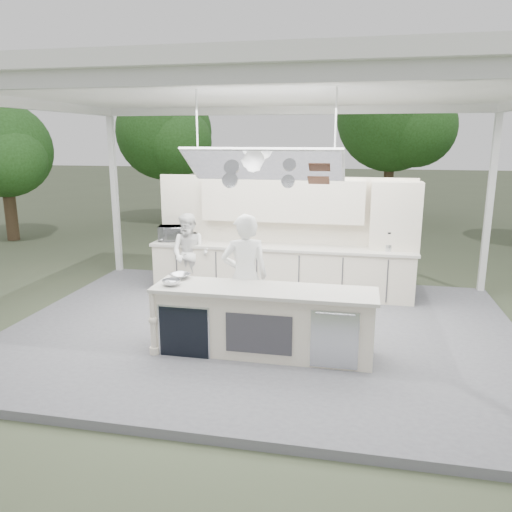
% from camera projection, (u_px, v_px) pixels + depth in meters
% --- Properties ---
extents(ground, '(90.00, 90.00, 0.00)m').
position_uv_depth(ground, '(262.00, 335.00, 8.00)').
color(ground, '#3F4831').
rests_on(ground, ground).
extents(stage_deck, '(8.00, 6.00, 0.12)m').
position_uv_depth(stage_deck, '(262.00, 332.00, 7.99)').
color(stage_deck, slate).
rests_on(stage_deck, ground).
extents(tent, '(8.20, 6.20, 3.86)m').
position_uv_depth(tent, '(262.00, 93.00, 7.13)').
color(tent, white).
rests_on(tent, ground).
extents(demo_island, '(3.10, 0.79, 0.95)m').
position_uv_depth(demo_island, '(262.00, 321.00, 6.96)').
color(demo_island, beige).
rests_on(demo_island, stage_deck).
extents(back_counter, '(5.08, 0.72, 0.95)m').
position_uv_depth(back_counter, '(280.00, 269.00, 9.68)').
color(back_counter, beige).
rests_on(back_counter, stage_deck).
extents(back_wall_unit, '(5.05, 0.48, 2.25)m').
position_uv_depth(back_wall_unit, '(305.00, 219.00, 9.57)').
color(back_wall_unit, beige).
rests_on(back_wall_unit, stage_deck).
extents(tree_cluster, '(19.55, 9.40, 5.85)m').
position_uv_depth(tree_cluster, '(313.00, 132.00, 16.59)').
color(tree_cluster, '#493524').
rests_on(tree_cluster, ground).
extents(head_chef, '(0.80, 0.65, 1.90)m').
position_uv_depth(head_chef, '(245.00, 277.00, 7.41)').
color(head_chef, white).
rests_on(head_chef, stage_deck).
extents(sous_chef, '(0.80, 0.65, 1.57)m').
position_uv_depth(sous_chef, '(190.00, 254.00, 9.61)').
color(sous_chef, white).
rests_on(sous_chef, stage_deck).
extents(toaster_oven, '(0.61, 0.48, 0.30)m').
position_uv_depth(toaster_oven, '(173.00, 233.00, 10.00)').
color(toaster_oven, '#B7BABE').
rests_on(toaster_oven, back_counter).
extents(bowl_large, '(0.38, 0.38, 0.07)m').
position_uv_depth(bowl_large, '(180.00, 276.00, 7.34)').
color(bowl_large, '#B0B1B7').
rests_on(bowl_large, demo_island).
extents(bowl_small, '(0.31, 0.31, 0.08)m').
position_uv_depth(bowl_small, '(171.00, 282.00, 7.00)').
color(bowl_small, '#B4B6BB').
rests_on(bowl_small, demo_island).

